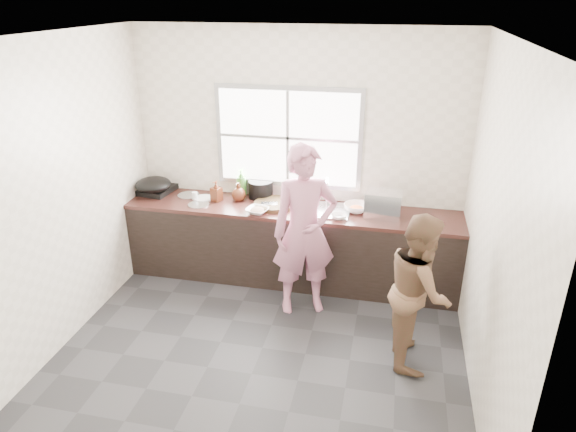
% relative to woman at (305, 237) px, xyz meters
% --- Properties ---
extents(floor, '(3.60, 3.20, 0.01)m').
position_rel_woman_xyz_m(floor, '(-0.25, -0.74, -0.81)').
color(floor, '#2C2C2F').
rests_on(floor, ground).
extents(ceiling, '(3.60, 3.20, 0.01)m').
position_rel_woman_xyz_m(ceiling, '(-0.25, -0.74, 1.90)').
color(ceiling, silver).
rests_on(ceiling, wall_back).
extents(wall_back, '(3.60, 0.01, 2.70)m').
position_rel_woman_xyz_m(wall_back, '(-0.25, 0.87, 0.54)').
color(wall_back, silver).
rests_on(wall_back, ground).
extents(wall_left, '(0.01, 3.20, 2.70)m').
position_rel_woman_xyz_m(wall_left, '(-2.05, -0.74, 0.54)').
color(wall_left, beige).
rests_on(wall_left, ground).
extents(wall_right, '(0.01, 3.20, 2.70)m').
position_rel_woman_xyz_m(wall_right, '(1.56, -0.74, 0.54)').
color(wall_right, silver).
rests_on(wall_right, ground).
extents(wall_front, '(3.60, 0.01, 2.70)m').
position_rel_woman_xyz_m(wall_front, '(-0.25, -2.34, 0.54)').
color(wall_front, silver).
rests_on(wall_front, ground).
extents(cabinet, '(3.60, 0.62, 0.82)m').
position_rel_woman_xyz_m(cabinet, '(-0.25, 0.55, -0.40)').
color(cabinet, black).
rests_on(cabinet, floor).
extents(countertop, '(3.60, 0.64, 0.04)m').
position_rel_woman_xyz_m(countertop, '(-0.25, 0.55, 0.03)').
color(countertop, '#371B16').
rests_on(countertop, cabinet).
extents(sink, '(0.55, 0.45, 0.02)m').
position_rel_woman_xyz_m(sink, '(0.10, 0.55, 0.06)').
color(sink, silver).
rests_on(sink, countertop).
extents(faucet, '(0.02, 0.02, 0.30)m').
position_rel_woman_xyz_m(faucet, '(0.10, 0.75, 0.20)').
color(faucet, silver).
rests_on(faucet, countertop).
extents(window_frame, '(1.60, 0.05, 1.10)m').
position_rel_woman_xyz_m(window_frame, '(-0.35, 0.85, 0.74)').
color(window_frame, '#9EA0A5').
rests_on(window_frame, wall_back).
extents(window_glazing, '(1.50, 0.01, 1.00)m').
position_rel_woman_xyz_m(window_glazing, '(-0.35, 0.83, 0.74)').
color(window_glazing, white).
rests_on(window_glazing, window_frame).
extents(woman, '(0.69, 0.57, 1.61)m').
position_rel_woman_xyz_m(woman, '(0.00, 0.00, 0.00)').
color(woman, pink).
rests_on(woman, floor).
extents(person_side, '(0.58, 0.71, 1.37)m').
position_rel_woman_xyz_m(person_side, '(1.09, -0.56, -0.12)').
color(person_side, brown).
rests_on(person_side, floor).
extents(cutting_board, '(0.53, 0.53, 0.04)m').
position_rel_woman_xyz_m(cutting_board, '(-0.44, 0.57, 0.08)').
color(cutting_board, '#2E2312').
rests_on(cutting_board, countertop).
extents(cleaver, '(0.19, 0.12, 0.01)m').
position_rel_woman_xyz_m(cleaver, '(-0.48, 0.52, 0.10)').
color(cleaver, '#B4B6BB').
rests_on(cleaver, cutting_board).
extents(bowl_mince, '(0.27, 0.27, 0.06)m').
position_rel_woman_xyz_m(bowl_mince, '(-0.57, 0.34, 0.08)').
color(bowl_mince, white).
rests_on(bowl_mince, countertop).
extents(bowl_crabs, '(0.25, 0.25, 0.07)m').
position_rel_woman_xyz_m(bowl_crabs, '(0.44, 0.60, 0.09)').
color(bowl_crabs, white).
rests_on(bowl_crabs, countertop).
extents(bowl_held, '(0.19, 0.19, 0.06)m').
position_rel_woman_xyz_m(bowl_held, '(0.29, 0.38, 0.08)').
color(bowl_held, white).
rests_on(bowl_held, countertop).
extents(black_pot, '(0.35, 0.35, 0.20)m').
position_rel_woman_xyz_m(black_pot, '(-0.65, 0.78, 0.15)').
color(black_pot, black).
rests_on(black_pot, countertop).
extents(plate_food, '(0.23, 0.23, 0.02)m').
position_rel_woman_xyz_m(plate_food, '(-1.26, 0.60, 0.06)').
color(plate_food, silver).
rests_on(plate_food, countertop).
extents(bottle_green, '(0.14, 0.14, 0.32)m').
position_rel_woman_xyz_m(bottle_green, '(-0.87, 0.78, 0.21)').
color(bottle_green, '#3C852B').
rests_on(bottle_green, countertop).
extents(bottle_brown_tall, '(0.12, 0.12, 0.21)m').
position_rel_woman_xyz_m(bottle_brown_tall, '(-1.10, 0.58, 0.16)').
color(bottle_brown_tall, '#4F2413').
rests_on(bottle_brown_tall, countertop).
extents(bottle_brown_short, '(0.19, 0.19, 0.19)m').
position_rel_woman_xyz_m(bottle_brown_short, '(-0.86, 0.64, 0.15)').
color(bottle_brown_short, '#492312').
rests_on(bottle_brown_short, countertop).
extents(glass_jar, '(0.07, 0.07, 0.09)m').
position_rel_woman_xyz_m(glass_jar, '(-1.35, 0.56, 0.10)').
color(glass_jar, white).
rests_on(glass_jar, countertop).
extents(burner, '(0.45, 0.45, 0.06)m').
position_rel_woman_xyz_m(burner, '(-1.90, 0.69, 0.08)').
color(burner, black).
rests_on(burner, countertop).
extents(wok, '(0.41, 0.41, 0.15)m').
position_rel_woman_xyz_m(wok, '(-1.84, 0.58, 0.19)').
color(wok, black).
rests_on(wok, burner).
extents(dish_rack, '(0.38, 0.28, 0.27)m').
position_rel_woman_xyz_m(dish_rack, '(0.72, 0.53, 0.19)').
color(dish_rack, silver).
rests_on(dish_rack, countertop).
extents(pot_lid_left, '(0.29, 0.29, 0.01)m').
position_rel_woman_xyz_m(pot_lid_left, '(-1.25, 0.42, 0.06)').
color(pot_lid_left, silver).
rests_on(pot_lid_left, countertop).
extents(pot_lid_right, '(0.26, 0.26, 0.01)m').
position_rel_woman_xyz_m(pot_lid_right, '(-1.47, 0.66, 0.06)').
color(pot_lid_right, silver).
rests_on(pot_lid_right, countertop).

